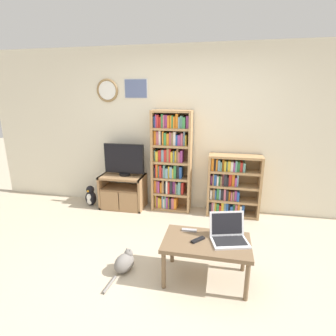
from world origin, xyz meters
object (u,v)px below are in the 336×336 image
at_px(tv_stand, 123,191).
at_px(bookshelf_tall, 171,161).
at_px(remote_far_from_laptop, 189,230).
at_px(remote_near_laptop, 198,240).
at_px(bookshelf_short, 230,186).
at_px(cat, 125,262).
at_px(coffee_table, 206,245).
at_px(television, 124,160).
at_px(penguin_figurine, 91,196).
at_px(laptop, 228,234).

xyz_separation_m(tv_stand, bookshelf_tall, (0.80, 0.11, 0.54)).
height_order(tv_stand, remote_far_from_laptop, tv_stand).
bearing_deg(remote_near_laptop, bookshelf_short, 120.12).
relative_size(tv_stand, cat, 1.41).
distance_m(coffee_table, remote_far_from_laptop, 0.26).
relative_size(bookshelf_tall, coffee_table, 1.87).
bearing_deg(cat, coffee_table, 31.05).
xyz_separation_m(bookshelf_tall, remote_far_from_laptop, (0.50, -1.49, -0.37)).
bearing_deg(bookshelf_tall, remote_far_from_laptop, -71.31).
height_order(television, penguin_figurine, television).
height_order(tv_stand, television, television).
distance_m(coffee_table, penguin_figurine, 2.58).
relative_size(bookshelf_short, laptop, 2.31).
xyz_separation_m(cat, penguin_figurine, (-1.22, 1.56, 0.05)).
xyz_separation_m(remote_near_laptop, penguin_figurine, (-2.00, 1.51, -0.30)).
relative_size(laptop, penguin_figurine, 1.20).
height_order(bookshelf_tall, coffee_table, bookshelf_tall).
height_order(bookshelf_tall, laptop, bookshelf_tall).
bearing_deg(television, remote_near_laptop, -48.97).
distance_m(tv_stand, coffee_table, 2.16).
bearing_deg(remote_near_laptop, remote_far_from_laptop, 164.21).
relative_size(bookshelf_tall, remote_far_from_laptop, 10.12).
bearing_deg(remote_near_laptop, penguin_figurine, -175.28).
distance_m(tv_stand, remote_near_laptop, 2.11).
relative_size(remote_near_laptop, remote_far_from_laptop, 0.92).
bearing_deg(bookshelf_tall, bookshelf_short, -0.38).
xyz_separation_m(bookshelf_short, remote_far_from_laptop, (-0.45, -1.48, -0.02)).
relative_size(bookshelf_tall, penguin_figurine, 4.65).
height_order(coffee_table, cat, coffee_table).
bearing_deg(penguin_figurine, laptop, -31.89).
relative_size(laptop, remote_far_from_laptop, 2.61).
xyz_separation_m(bookshelf_tall, laptop, (0.91, -1.59, -0.31)).
bearing_deg(remote_far_from_laptop, coffee_table, 47.97).
distance_m(bookshelf_short, cat, 2.07).
distance_m(bookshelf_tall, bookshelf_short, 1.02).
height_order(coffee_table, laptop, laptop).
bearing_deg(cat, penguin_figurine, 155.05).
bearing_deg(tv_stand, bookshelf_short, 3.39).
height_order(bookshelf_short, remote_near_laptop, bookshelf_short).
relative_size(tv_stand, remote_far_from_laptop, 4.51).
distance_m(bookshelf_short, laptop, 1.58).
xyz_separation_m(television, bookshelf_short, (1.72, 0.07, -0.36)).
bearing_deg(cat, bookshelf_short, 83.65).
relative_size(television, coffee_table, 0.77).
distance_m(television, bookshelf_tall, 0.77).
bearing_deg(coffee_table, laptop, 16.95).
bearing_deg(laptop, tv_stand, 123.55).
distance_m(remote_far_from_laptop, cat, 0.79).
bearing_deg(cat, bookshelf_tall, 111.45).
height_order(coffee_table, remote_near_laptop, remote_near_laptop).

